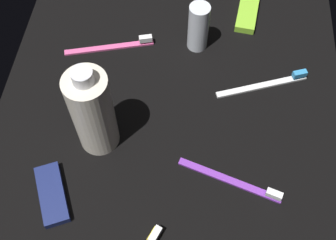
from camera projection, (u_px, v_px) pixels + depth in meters
The scene contains 8 objects.
ground_plane at pixel (168, 130), 75.90cm from camera, with size 84.00×64.00×1.20cm, color black.
bodywash_bottle at pixel (93, 112), 66.80cm from camera, with size 6.88×6.88×19.30cm.
deodorant_stick at pixel (198, 27), 81.00cm from camera, with size 4.03×4.03×10.34cm, color silver.
toothbrush_pink at pixel (115, 46), 84.57cm from camera, with size 5.80×17.70×2.10cm.
toothbrush_purple at pixel (236, 182), 69.48cm from camera, with size 6.59×17.52×2.10cm.
toothbrush_white at pixel (267, 83), 79.76cm from camera, with size 7.31×17.32×2.10cm.
snack_bar_navy at pixel (52, 194), 68.22cm from camera, with size 10.40×4.00×1.50cm, color navy.
snack_bar_lime at pixel (247, 13), 89.01cm from camera, with size 10.40×4.00×1.50cm, color #8CD133.
Camera 1 is at (37.09, 3.71, 65.54)cm, focal length 44.80 mm.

